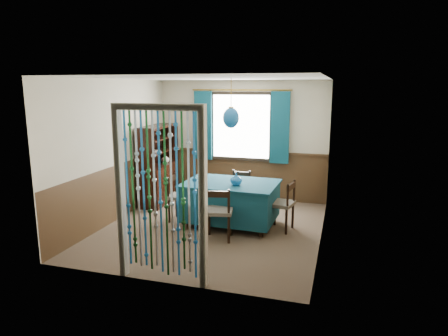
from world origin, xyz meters
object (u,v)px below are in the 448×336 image
(vase_sideboard, at_px, (165,158))
(chair_right, at_px, (282,204))
(chair_near, at_px, (218,212))
(sideboard, at_px, (158,175))
(chair_far, at_px, (240,191))
(vase_table, at_px, (236,180))
(bowl_shelf, at_px, (154,151))
(dining_table, at_px, (231,201))
(pendant_lamp, at_px, (231,118))
(chair_left, at_px, (179,196))

(vase_sideboard, bearing_deg, chair_right, -23.77)
(chair_near, relative_size, vase_sideboard, 4.50)
(sideboard, bearing_deg, chair_far, -11.85)
(vase_table, height_order, bowl_shelf, bowl_shelf)
(bowl_shelf, bearing_deg, vase_sideboard, 90.00)
(dining_table, bearing_deg, pendant_lamp, -133.20)
(chair_right, bearing_deg, dining_table, 101.40)
(chair_right, distance_m, bowl_shelf, 2.82)
(vase_table, height_order, vase_sideboard, vase_sideboard)
(dining_table, xyz_separation_m, chair_far, (-0.02, 0.69, -0.01))
(dining_table, height_order, chair_near, chair_near)
(chair_left, distance_m, vase_sideboard, 1.52)
(chair_right, distance_m, pendant_lamp, 1.67)
(chair_right, height_order, bowl_shelf, bowl_shelf)
(dining_table, distance_m, bowl_shelf, 2.00)
(chair_right, distance_m, vase_sideboard, 2.94)
(sideboard, xyz_separation_m, vase_sideboard, (0.06, 0.23, 0.33))
(vase_table, bearing_deg, bowl_shelf, 157.07)
(chair_near, bearing_deg, sideboard, 126.39)
(chair_right, height_order, pendant_lamp, pendant_lamp)
(chair_near, relative_size, sideboard, 0.54)
(chair_right, xyz_separation_m, sideboard, (-2.72, 0.94, 0.11))
(chair_far, relative_size, vase_table, 4.27)
(dining_table, distance_m, chair_right, 0.89)
(chair_near, bearing_deg, bowl_shelf, 130.93)
(dining_table, xyz_separation_m, vase_sideboard, (-1.77, 1.18, 0.45))
(chair_near, relative_size, pendant_lamp, 1.06)
(sideboard, distance_m, pendant_lamp, 2.43)
(dining_table, bearing_deg, chair_far, 93.42)
(chair_near, xyz_separation_m, vase_table, (0.13, 0.57, 0.40))
(chair_far, distance_m, vase_table, 0.95)
(chair_right, bearing_deg, chair_near, 139.80)
(dining_table, distance_m, pendant_lamp, 1.42)
(chair_left, relative_size, bowl_shelf, 3.96)
(chair_left, xyz_separation_m, vase_sideboard, (-0.82, 1.21, 0.45))
(chair_left, relative_size, sideboard, 0.52)
(dining_table, xyz_separation_m, sideboard, (-1.83, 0.95, 0.12))
(dining_table, relative_size, chair_near, 1.88)
(chair_far, relative_size, chair_right, 0.95)
(chair_right, bearing_deg, bowl_shelf, 86.98)
(chair_far, height_order, bowl_shelf, bowl_shelf)
(bowl_shelf, height_order, vase_sideboard, bowl_shelf)
(chair_right, height_order, sideboard, sideboard)
(dining_table, xyz_separation_m, chair_near, (0.00, -0.71, 0.02))
(chair_left, distance_m, pendant_lamp, 1.71)
(pendant_lamp, bearing_deg, chair_near, -89.79)
(vase_table, bearing_deg, dining_table, 132.04)
(chair_near, xyz_separation_m, sideboard, (-1.83, 1.66, 0.11))
(sideboard, distance_m, vase_table, 2.26)
(vase_sideboard, bearing_deg, sideboard, -104.33)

